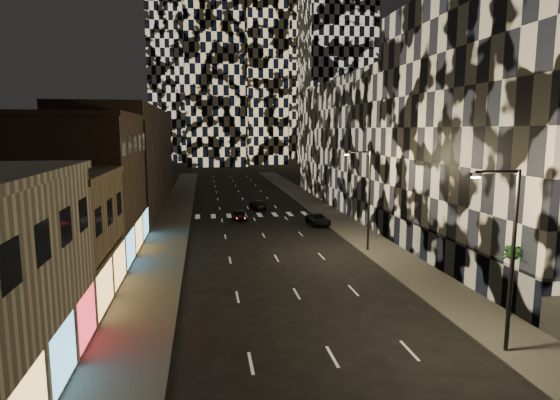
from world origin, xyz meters
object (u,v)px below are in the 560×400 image
object	(u,v)px
streetlight_far	(367,193)
car_dark_oncoming	(258,204)
car_dark_rightlane	(318,219)
car_dark_midlane	(240,215)
palm_tree	(513,259)
streetlight_near	(509,248)

from	to	relation	value
streetlight_far	car_dark_oncoming	world-z (taller)	streetlight_far
car_dark_rightlane	car_dark_oncoming	bearing A→B (deg)	113.18
car_dark_midlane	palm_tree	distance (m)	35.59
streetlight_far	car_dark_rightlane	xyz separation A→B (m)	(-1.35, 12.43, -4.71)
streetlight_near	car_dark_midlane	distance (m)	38.47
car_dark_oncoming	palm_tree	bearing A→B (deg)	98.54
car_dark_midlane	car_dark_rightlane	bearing A→B (deg)	-30.94
car_dark_oncoming	car_dark_rightlane	size ratio (longest dim) A/B	0.95
car_dark_midlane	car_dark_oncoming	xyz separation A→B (m)	(3.21, 8.03, -0.01)
car_dark_oncoming	palm_tree	world-z (taller)	palm_tree
car_dark_midlane	car_dark_rightlane	world-z (taller)	car_dark_midlane
car_dark_oncoming	car_dark_rightlane	bearing A→B (deg)	109.05
streetlight_near	car_dark_midlane	world-z (taller)	streetlight_near
streetlight_near	car_dark_oncoming	bearing A→B (deg)	98.86
streetlight_far	car_dark_midlane	distance (m)	20.21
car_dark_oncoming	car_dark_rightlane	distance (m)	13.62
car_dark_midlane	car_dark_oncoming	distance (m)	8.65
streetlight_far	car_dark_midlane	xyz separation A→B (m)	(-10.20, 16.80, -4.71)
car_dark_midlane	streetlight_far	bearing A→B (deg)	-63.37
car_dark_midlane	car_dark_rightlane	xyz separation A→B (m)	(8.84, -4.37, -0.00)
car_dark_rightlane	palm_tree	distance (m)	29.00
car_dark_rightlane	palm_tree	xyz separation A→B (m)	(4.50, -28.49, 2.97)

